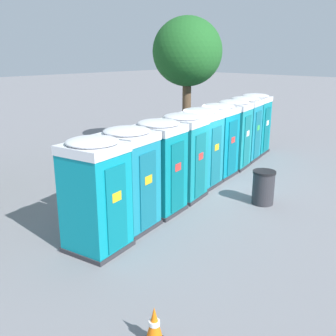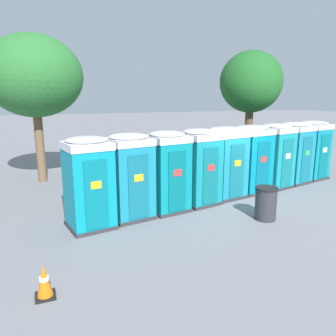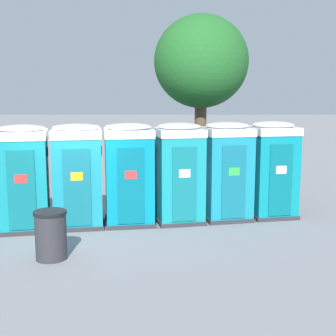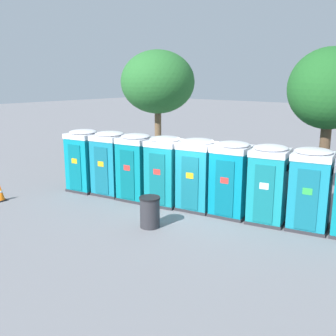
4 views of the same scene
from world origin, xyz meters
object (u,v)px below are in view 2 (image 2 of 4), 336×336
object	(u,v)px
portapotty_1	(130,176)
portapotty_6	(275,155)
portapotty_3	(199,166)
street_tree_1	(251,83)
portapotty_8	(312,150)
traffic_cone	(44,282)
portapotty_5	(252,159)
portapotty_7	(295,152)
street_tree_0	(34,77)
trash_can	(266,203)
portapotty_0	(89,182)
portapotty_2	(167,171)
portapotty_4	(226,162)

from	to	relation	value
portapotty_1	portapotty_6	xyz separation A→B (m)	(6.26, 1.12, 0.00)
portapotty_3	street_tree_1	distance (m)	6.41
portapotty_8	traffic_cone	bearing A→B (deg)	-156.16
portapotty_5	portapotty_6	xyz separation A→B (m)	(1.26, 0.20, 0.00)
portapotty_7	portapotty_8	size ratio (longest dim) A/B	1.00
street_tree_0	trash_can	size ratio (longest dim) A/B	6.11
portapotty_3	traffic_cone	size ratio (longest dim) A/B	3.97
portapotty_0	portapotty_2	bearing A→B (deg)	10.86
street_tree_0	portapotty_6	bearing A→B (deg)	-27.31
portapotty_2	trash_can	world-z (taller)	portapotty_2
portapotty_5	trash_can	bearing A→B (deg)	-117.52
portapotty_5	street_tree_1	world-z (taller)	street_tree_1
portapotty_7	portapotty_8	xyz separation A→B (m)	(1.24, 0.27, 0.00)
portapotty_0	street_tree_1	xyz separation A→B (m)	(8.23, 4.27, 2.90)
portapotty_0	portapotty_4	world-z (taller)	same
portapotty_3	portapotty_5	world-z (taller)	same
portapotty_8	portapotty_0	bearing A→B (deg)	-168.83
portapotty_1	portapotty_8	world-z (taller)	same
portapotty_2	portapotty_6	xyz separation A→B (m)	(5.00, 0.95, 0.00)
portapotty_7	trash_can	size ratio (longest dim) A/B	2.58
street_tree_0	traffic_cone	xyz separation A→B (m)	(-0.21, -8.88, -4.03)
portapotty_0	street_tree_0	xyz separation A→B (m)	(-1.10, 5.86, 3.06)
street_tree_1	traffic_cone	bearing A→B (deg)	-142.62
portapotty_6	portapotty_7	xyz separation A→B (m)	(1.24, 0.28, -0.00)
portapotty_2	street_tree_0	world-z (taller)	street_tree_0
portapotty_5	traffic_cone	size ratio (longest dim) A/B	3.97
portapotty_1	portapotty_6	size ratio (longest dim) A/B	1.00
portapotty_0	street_tree_1	size ratio (longest dim) A/B	0.45
portapotty_3	portapotty_5	size ratio (longest dim) A/B	1.00
portapotty_6	portapotty_2	bearing A→B (deg)	-169.30
portapotty_1	portapotty_6	world-z (taller)	same
portapotty_3	trash_can	distance (m)	2.50
street_tree_0	traffic_cone	distance (m)	9.76
portapotty_3	trash_can	size ratio (longest dim) A/B	2.58
portapotty_4	street_tree_0	xyz separation A→B (m)	(-6.09, 4.85, 3.06)
portapotty_6	street_tree_1	distance (m)	4.12
portapotty_3	portapotty_6	distance (m)	3.82
portapotty_0	traffic_cone	xyz separation A→B (m)	(-1.31, -3.02, -0.97)
portapotty_8	street_tree_0	bearing A→B (deg)	160.64
portapotty_3	traffic_cone	bearing A→B (deg)	-143.64
portapotty_3	street_tree_1	xyz separation A→B (m)	(4.48, 3.56, 2.90)
portapotty_5	trash_can	size ratio (longest dim) A/B	2.58
portapotty_0	portapotty_7	distance (m)	8.91
portapotty_4	portapotty_3	bearing A→B (deg)	-165.84
portapotty_2	portapotty_4	world-z (taller)	same
portapotty_1	portapotty_2	world-z (taller)	same
portapotty_8	street_tree_1	distance (m)	4.09
trash_can	portapotty_4	bearing A→B (deg)	87.66
portapotty_0	street_tree_0	size ratio (longest dim) A/B	0.42
portapotty_3	portapotty_5	bearing A→B (deg)	11.79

